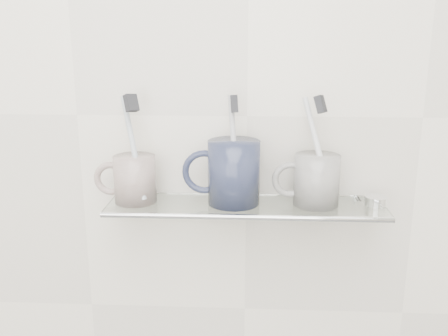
# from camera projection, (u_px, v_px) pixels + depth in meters

# --- Properties ---
(wall_back) EXTENTS (2.50, 0.00, 2.50)m
(wall_back) POSITION_uv_depth(u_px,v_px,m) (247.00, 116.00, 0.92)
(wall_back) COLOR silver
(wall_back) RESTS_ON ground
(shelf_glass) EXTENTS (0.50, 0.12, 0.01)m
(shelf_glass) POSITION_uv_depth(u_px,v_px,m) (246.00, 206.00, 0.90)
(shelf_glass) COLOR silver
(shelf_glass) RESTS_ON wall_back
(shelf_rail) EXTENTS (0.50, 0.01, 0.01)m
(shelf_rail) POSITION_uv_depth(u_px,v_px,m) (246.00, 217.00, 0.85)
(shelf_rail) COLOR silver
(shelf_rail) RESTS_ON shelf_glass
(bracket_left) EXTENTS (0.02, 0.03, 0.02)m
(bracket_left) POSITION_uv_depth(u_px,v_px,m) (137.00, 201.00, 0.96)
(bracket_left) COLOR silver
(bracket_left) RESTS_ON wall_back
(bracket_right) EXTENTS (0.02, 0.03, 0.02)m
(bracket_right) POSITION_uv_depth(u_px,v_px,m) (357.00, 205.00, 0.94)
(bracket_right) COLOR silver
(bracket_right) RESTS_ON wall_back
(mug_left) EXTENTS (0.10, 0.10, 0.09)m
(mug_left) POSITION_uv_depth(u_px,v_px,m) (135.00, 179.00, 0.91)
(mug_left) COLOR silver
(mug_left) RESTS_ON shelf_glass
(mug_left_handle) EXTENTS (0.06, 0.01, 0.06)m
(mug_left_handle) POSITION_uv_depth(u_px,v_px,m) (111.00, 179.00, 0.91)
(mug_left_handle) COLOR silver
(mug_left_handle) RESTS_ON mug_left
(toothbrush_left) EXTENTS (0.06, 0.07, 0.18)m
(toothbrush_left) POSITION_uv_depth(u_px,v_px,m) (133.00, 148.00, 0.89)
(toothbrush_left) COLOR #9EAFB8
(toothbrush_left) RESTS_ON mug_left
(bristles_left) EXTENTS (0.03, 0.03, 0.03)m
(bristles_left) POSITION_uv_depth(u_px,v_px,m) (131.00, 103.00, 0.87)
(bristles_left) COLOR #242528
(bristles_left) RESTS_ON toothbrush_left
(mug_center) EXTENTS (0.12, 0.12, 0.12)m
(mug_center) POSITION_uv_depth(u_px,v_px,m) (234.00, 172.00, 0.89)
(mug_center) COLOR #1F233C
(mug_center) RESTS_ON shelf_glass
(mug_center_handle) EXTENTS (0.08, 0.01, 0.08)m
(mug_center_handle) POSITION_uv_depth(u_px,v_px,m) (205.00, 172.00, 0.89)
(mug_center_handle) COLOR #1F233C
(mug_center_handle) RESTS_ON mug_center
(toothbrush_center) EXTENTS (0.02, 0.03, 0.19)m
(toothbrush_center) POSITION_uv_depth(u_px,v_px,m) (234.00, 149.00, 0.88)
(toothbrush_center) COLOR #B4B4B4
(toothbrush_center) RESTS_ON mug_center
(bristles_center) EXTENTS (0.02, 0.03, 0.03)m
(bristles_center) POSITION_uv_depth(u_px,v_px,m) (234.00, 104.00, 0.86)
(bristles_center) COLOR #242528
(bristles_center) RESTS_ON toothbrush_center
(mug_right) EXTENTS (0.09, 0.09, 0.09)m
(mug_right) POSITION_uv_depth(u_px,v_px,m) (317.00, 180.00, 0.89)
(mug_right) COLOR silver
(mug_right) RESTS_ON shelf_glass
(mug_right_handle) EXTENTS (0.07, 0.01, 0.07)m
(mug_right_handle) POSITION_uv_depth(u_px,v_px,m) (290.00, 180.00, 0.89)
(mug_right_handle) COLOR silver
(mug_right_handle) RESTS_ON mug_right
(toothbrush_right) EXTENTS (0.06, 0.06, 0.18)m
(toothbrush_right) POSITION_uv_depth(u_px,v_px,m) (318.00, 150.00, 0.87)
(toothbrush_right) COLOR white
(toothbrush_right) RESTS_ON mug_right
(bristles_right) EXTENTS (0.03, 0.03, 0.03)m
(bristles_right) POSITION_uv_depth(u_px,v_px,m) (321.00, 104.00, 0.85)
(bristles_right) COLOR #242528
(bristles_right) RESTS_ON toothbrush_right
(chrome_cap) EXTENTS (0.04, 0.04, 0.02)m
(chrome_cap) POSITION_uv_depth(u_px,v_px,m) (376.00, 201.00, 0.89)
(chrome_cap) COLOR silver
(chrome_cap) RESTS_ON shelf_glass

